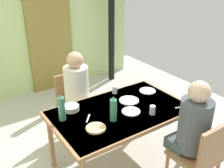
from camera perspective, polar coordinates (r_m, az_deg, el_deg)
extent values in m
plane|color=beige|center=(3.14, -7.71, -17.93)|extent=(5.90, 5.90, 0.00)
cube|color=#B8D489|center=(4.56, -22.11, 13.10)|extent=(4.59, 0.10, 2.67)
cube|color=olive|center=(4.72, -13.63, 10.38)|extent=(0.80, 0.05, 2.00)
cylinder|color=black|center=(4.93, -0.13, 15.61)|extent=(0.12, 0.12, 2.67)
cube|color=#996D46|center=(2.76, 1.75, -6.18)|extent=(1.46, 0.90, 0.04)
cube|color=beige|center=(2.75, 1.76, -5.84)|extent=(1.40, 0.87, 0.00)
cylinder|color=#996D46|center=(3.12, 16.00, -11.13)|extent=(0.06, 0.06, 0.68)
cylinder|color=#996D46|center=(3.00, -13.37, -12.47)|extent=(0.06, 0.06, 0.68)
cylinder|color=#996D46|center=(3.56, 6.78, -5.44)|extent=(0.06, 0.06, 0.68)
cube|color=#996D46|center=(2.70, 17.76, -14.89)|extent=(0.40, 0.40, 0.04)
cube|color=#996D46|center=(2.50, 21.63, -13.10)|extent=(0.38, 0.04, 0.42)
cylinder|color=#996D46|center=(3.04, 16.72, -15.61)|extent=(0.04, 0.04, 0.41)
cube|color=#996D46|center=(3.36, -7.95, -5.29)|extent=(0.40, 0.40, 0.04)
cube|color=#996D46|center=(3.41, -9.52, -0.96)|extent=(0.38, 0.04, 0.42)
cylinder|color=#996D46|center=(3.43, -3.85, -9.26)|extent=(0.04, 0.04, 0.41)
cylinder|color=#996D46|center=(3.31, -9.03, -11.02)|extent=(0.04, 0.04, 0.41)
cylinder|color=#996D46|center=(3.68, -6.55, -6.76)|extent=(0.04, 0.04, 0.41)
cylinder|color=#996D46|center=(3.57, -11.42, -8.27)|extent=(0.04, 0.04, 0.41)
cube|color=#42545A|center=(2.74, 15.31, -12.31)|extent=(0.30, 0.22, 0.12)
cylinder|color=#4C5156|center=(2.54, 17.83, -8.75)|extent=(0.30, 0.30, 0.52)
sphere|color=beige|center=(2.37, 18.91, -1.65)|extent=(0.20, 0.20, 0.20)
cube|color=white|center=(3.21, -6.72, -5.57)|extent=(0.30, 0.22, 0.12)
cylinder|color=silver|center=(3.17, -7.88, -0.67)|extent=(0.30, 0.30, 0.52)
sphere|color=tan|center=(3.04, -8.26, 5.29)|extent=(0.20, 0.20, 0.20)
cylinder|color=#3B8C63|center=(2.52, 0.30, -5.85)|extent=(0.07, 0.07, 0.23)
cone|color=#409068|center=(2.46, 0.30, -3.18)|extent=(0.05, 0.05, 0.03)
cylinder|color=#3D856D|center=(2.57, -11.15, -5.47)|extent=(0.07, 0.07, 0.25)
cone|color=#478161|center=(2.51, -11.41, -2.66)|extent=(0.05, 0.05, 0.03)
cylinder|color=#ECE9CD|center=(2.77, -9.07, -5.28)|extent=(0.17, 0.17, 0.05)
cylinder|color=white|center=(2.93, 3.81, -3.66)|extent=(0.23, 0.23, 0.01)
cylinder|color=white|center=(2.72, 4.24, -6.10)|extent=(0.20, 0.20, 0.01)
cylinder|color=white|center=(3.18, 7.92, -1.51)|extent=(0.20, 0.20, 0.01)
cylinder|color=silver|center=(2.69, 8.99, -5.74)|extent=(0.06, 0.06, 0.10)
cylinder|color=silver|center=(3.08, 0.60, -1.28)|extent=(0.06, 0.06, 0.09)
cylinder|color=#DBB77A|center=(2.45, -3.62, -9.78)|extent=(0.19, 0.19, 0.02)
cube|color=silver|center=(2.62, -5.34, -7.61)|extent=(0.11, 0.12, 0.00)
cube|color=silver|center=(2.90, 15.15, -4.97)|extent=(0.15, 0.06, 0.00)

